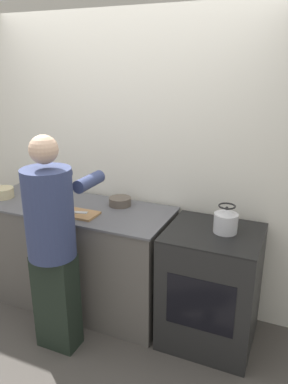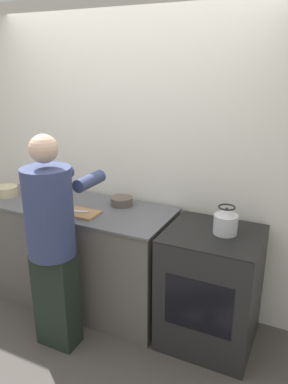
{
  "view_description": "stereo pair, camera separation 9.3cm",
  "coord_description": "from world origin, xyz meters",
  "px_view_note": "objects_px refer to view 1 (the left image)",
  "views": [
    {
      "loc": [
        1.38,
        -2.15,
        2.07
      ],
      "look_at": [
        0.34,
        0.23,
        1.18
      ],
      "focal_mm": 35.0,
      "sensor_mm": 36.0,
      "label": 1
    },
    {
      "loc": [
        1.46,
        -2.11,
        2.07
      ],
      "look_at": [
        0.34,
        0.23,
        1.18
      ],
      "focal_mm": 35.0,
      "sensor_mm": 36.0,
      "label": 2
    }
  ],
  "objects_px": {
    "kettle": "(226,221)",
    "canister_jar": "(45,192)",
    "oven": "(211,287)",
    "person": "(53,240)",
    "bowl_prep": "(120,201)",
    "cutting_board": "(78,214)",
    "knife": "(73,212)"
  },
  "relations": [
    {
      "from": "knife",
      "to": "bowl_prep",
      "type": "bearing_deg",
      "value": 37.26
    },
    {
      "from": "oven",
      "to": "canister_jar",
      "type": "height_order",
      "value": "canister_jar"
    },
    {
      "from": "cutting_board",
      "to": "canister_jar",
      "type": "xyz_separation_m",
      "value": [
        -0.43,
        0.15,
        0.08
      ]
    },
    {
      "from": "oven",
      "to": "knife",
      "type": "xyz_separation_m",
      "value": [
        -1.1,
        -0.15,
        0.49
      ]
    },
    {
      "from": "cutting_board",
      "to": "bowl_prep",
      "type": "xyz_separation_m",
      "value": [
        0.21,
        0.32,
        0.03
      ]
    },
    {
      "from": "knife",
      "to": "oven",
      "type": "bearing_deg",
      "value": -8.35
    },
    {
      "from": "oven",
      "to": "person",
      "type": "relative_size",
      "value": 0.56
    },
    {
      "from": "knife",
      "to": "bowl_prep",
      "type": "xyz_separation_m",
      "value": [
        0.25,
        0.33,
        0.01
      ]
    },
    {
      "from": "oven",
      "to": "canister_jar",
      "type": "relative_size",
      "value": 5.45
    },
    {
      "from": "kettle",
      "to": "canister_jar",
      "type": "height_order",
      "value": "kettle"
    },
    {
      "from": "canister_jar",
      "to": "person",
      "type": "bearing_deg",
      "value": -48.84
    },
    {
      "from": "knife",
      "to": "canister_jar",
      "type": "distance_m",
      "value": 0.43
    },
    {
      "from": "oven",
      "to": "cutting_board",
      "type": "distance_m",
      "value": 1.18
    },
    {
      "from": "oven",
      "to": "cutting_board",
      "type": "bearing_deg",
      "value": -172.37
    },
    {
      "from": "person",
      "to": "cutting_board",
      "type": "distance_m",
      "value": 0.39
    },
    {
      "from": "oven",
      "to": "knife",
      "type": "height_order",
      "value": "knife"
    },
    {
      "from": "kettle",
      "to": "bowl_prep",
      "type": "relative_size",
      "value": 1.1
    },
    {
      "from": "person",
      "to": "kettle",
      "type": "xyz_separation_m",
      "value": [
        1.11,
        0.55,
        0.12
      ]
    },
    {
      "from": "bowl_prep",
      "to": "canister_jar",
      "type": "xyz_separation_m",
      "value": [
        -0.64,
        -0.18,
        0.05
      ]
    },
    {
      "from": "cutting_board",
      "to": "knife",
      "type": "xyz_separation_m",
      "value": [
        -0.04,
        -0.01,
        0.01
      ]
    },
    {
      "from": "person",
      "to": "knife",
      "type": "relative_size",
      "value": 7.7
    },
    {
      "from": "bowl_prep",
      "to": "oven",
      "type": "bearing_deg",
      "value": -11.87
    },
    {
      "from": "bowl_prep",
      "to": "cutting_board",
      "type": "bearing_deg",
      "value": -123.13
    },
    {
      "from": "cutting_board",
      "to": "canister_jar",
      "type": "bearing_deg",
      "value": 161.23
    },
    {
      "from": "knife",
      "to": "canister_jar",
      "type": "xyz_separation_m",
      "value": [
        -0.39,
        0.16,
        0.06
      ]
    },
    {
      "from": "person",
      "to": "knife",
      "type": "distance_m",
      "value": 0.38
    },
    {
      "from": "oven",
      "to": "canister_jar",
      "type": "bearing_deg",
      "value": 179.88
    },
    {
      "from": "person",
      "to": "cutting_board",
      "type": "height_order",
      "value": "person"
    },
    {
      "from": "oven",
      "to": "bowl_prep",
      "type": "bearing_deg",
      "value": 168.13
    },
    {
      "from": "oven",
      "to": "knife",
      "type": "distance_m",
      "value": 1.22
    },
    {
      "from": "kettle",
      "to": "canister_jar",
      "type": "xyz_separation_m",
      "value": [
        -1.57,
        -0.02,
        0.01
      ]
    },
    {
      "from": "person",
      "to": "cutting_board",
      "type": "bearing_deg",
      "value": 94.84
    }
  ]
}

